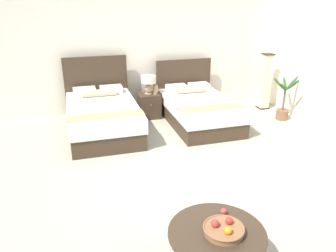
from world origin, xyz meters
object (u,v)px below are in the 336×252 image
(bed_near_window, at_px, (103,116))
(bed_near_corner, at_px, (198,109))
(fruit_bowl, at_px, (224,229))
(potted_palm, at_px, (283,105))
(loose_apple, at_px, (224,212))
(table_lamp, at_px, (148,82))
(vase, at_px, (155,89))
(nightstand, at_px, (149,106))
(floor_lamp_corner, at_px, (265,82))
(coffee_table, at_px, (216,241))

(bed_near_window, xyz_separation_m, bed_near_corner, (2.01, 0.00, -0.03))
(fruit_bowl, bearing_deg, potted_palm, 50.84)
(bed_near_corner, bearing_deg, loose_apple, -105.33)
(table_lamp, relative_size, vase, 1.95)
(bed_near_corner, distance_m, fruit_bowl, 4.14)
(nightstand, xyz_separation_m, floor_lamp_corner, (2.79, -0.07, 0.39))
(floor_lamp_corner, height_order, potted_palm, floor_lamp_corner)
(nightstand, bearing_deg, loose_apple, -90.92)
(nightstand, bearing_deg, floor_lamp_corner, -1.48)
(bed_near_window, bearing_deg, floor_lamp_corner, 7.69)
(bed_near_corner, xyz_separation_m, floor_lamp_corner, (1.85, 0.52, 0.35))
(bed_near_window, distance_m, coffee_table, 4.02)
(fruit_bowl, bearing_deg, bed_near_corner, 74.08)
(bed_near_corner, height_order, fruit_bowl, bed_near_corner)
(bed_near_corner, bearing_deg, coffee_table, -106.75)
(coffee_table, xyz_separation_m, floor_lamp_corner, (3.03, 4.46, 0.32))
(nightstand, distance_m, coffee_table, 4.54)
(coffee_table, relative_size, floor_lamp_corner, 0.73)
(table_lamp, bearing_deg, bed_near_window, -150.03)
(table_lamp, height_order, potted_palm, potted_palm)
(vase, xyz_separation_m, floor_lamp_corner, (2.65, -0.03, 0.01))
(vase, xyz_separation_m, loose_apple, (-0.21, -4.25, -0.16))
(table_lamp, xyz_separation_m, floor_lamp_corner, (2.79, -0.09, -0.15))
(vase, distance_m, floor_lamp_corner, 2.65)
(bed_near_window, height_order, potted_palm, bed_near_window)
(bed_near_corner, distance_m, table_lamp, 1.23)
(bed_near_window, relative_size, bed_near_corner, 1.02)
(vase, height_order, fruit_bowl, vase)
(fruit_bowl, xyz_separation_m, potted_palm, (3.01, 3.69, -0.17))
(bed_near_window, height_order, loose_apple, bed_near_window)
(table_lamp, distance_m, vase, 0.22)
(nightstand, bearing_deg, bed_near_window, -150.84)
(nightstand, bearing_deg, vase, -15.74)
(vase, height_order, loose_apple, vase)
(bed_near_window, relative_size, table_lamp, 5.49)
(nightstand, distance_m, fruit_bowl, 4.57)
(bed_near_window, xyz_separation_m, loose_apple, (0.99, -3.70, 0.15))
(coffee_table, bearing_deg, potted_palm, 50.11)
(nightstand, distance_m, vase, 0.40)
(potted_palm, bearing_deg, bed_near_corner, 171.56)
(vase, bearing_deg, floor_lamp_corner, -0.69)
(nightstand, distance_m, potted_palm, 2.95)
(floor_lamp_corner, xyz_separation_m, potted_palm, (0.03, -0.80, -0.33))
(bed_near_window, height_order, floor_lamp_corner, bed_near_window)
(bed_near_window, xyz_separation_m, table_lamp, (1.06, 0.61, 0.47))
(bed_near_corner, distance_m, coffee_table, 4.12)
(table_lamp, distance_m, floor_lamp_corner, 2.80)
(coffee_table, distance_m, fruit_bowl, 0.16)
(table_lamp, distance_m, coffee_table, 4.58)
(loose_apple, relative_size, floor_lamp_corner, 0.05)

